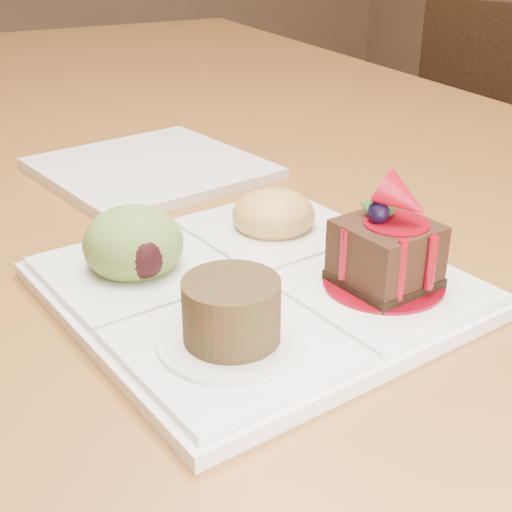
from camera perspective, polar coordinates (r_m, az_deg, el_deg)
name	(u,v)px	position (r m, az deg, el deg)	size (l,w,h in m)	color
ground	(184,468)	(1.53, -5.76, -16.49)	(6.00, 6.00, 0.00)	#512B17
dining_table	(166,146)	(1.19, -7.23, 8.72)	(1.00, 1.80, 0.75)	brown
chair_right	(462,153)	(1.91, 16.19, 7.93)	(0.48, 0.48, 0.83)	#332011
sampler_plate	(250,269)	(0.57, -0.47, -1.02)	(0.34, 0.34, 0.11)	white
second_plate	(151,168)	(0.86, -8.43, 6.96)	(0.23, 0.23, 0.01)	white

